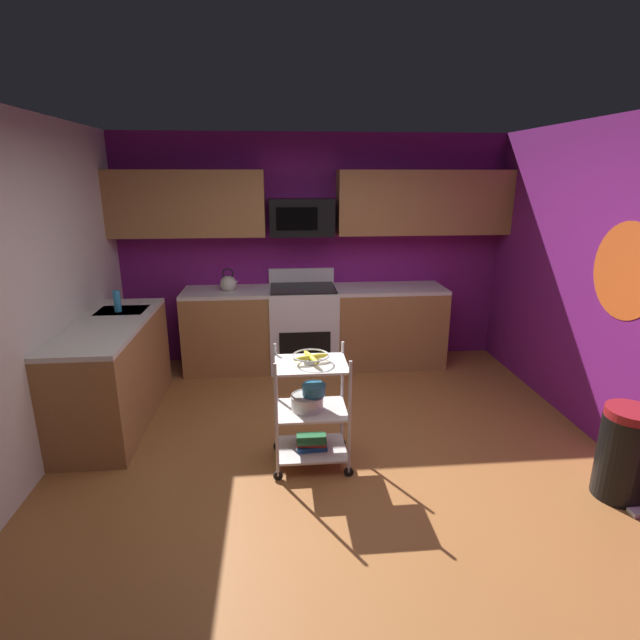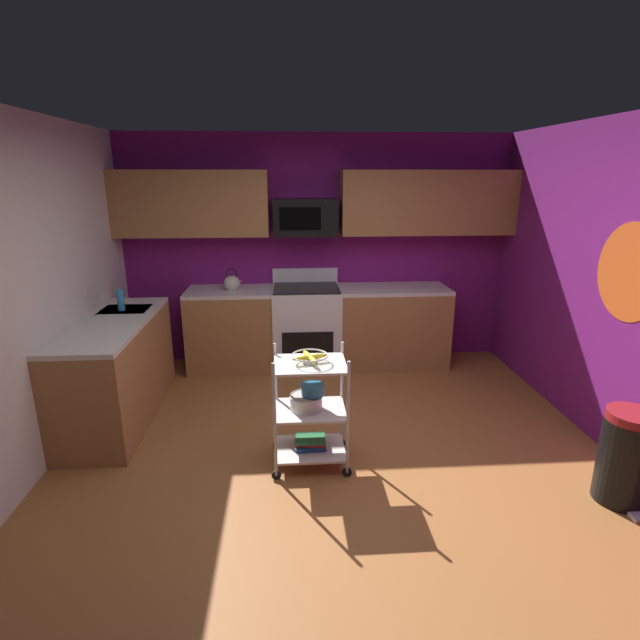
# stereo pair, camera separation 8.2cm
# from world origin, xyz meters

# --- Properties ---
(floor) EXTENTS (4.40, 4.80, 0.04)m
(floor) POSITION_xyz_m (0.00, 0.00, -0.02)
(floor) COLOR #995B2D
(floor) RESTS_ON ground
(wall_back) EXTENTS (4.52, 0.06, 2.60)m
(wall_back) POSITION_xyz_m (0.00, 2.43, 1.30)
(wall_back) COLOR #751970
(wall_back) RESTS_ON ground
(wall_left) EXTENTS (0.06, 4.80, 2.60)m
(wall_left) POSITION_xyz_m (-2.23, 0.00, 1.30)
(wall_left) COLOR silver
(wall_left) RESTS_ON ground
(wall_flower_decal) EXTENTS (0.00, 0.75, 0.75)m
(wall_flower_decal) POSITION_xyz_m (2.20, 0.16, 1.45)
(wall_flower_decal) COLOR #E5591E
(counter_run) EXTENTS (3.68, 2.31, 0.92)m
(counter_run) POSITION_xyz_m (-0.71, 1.67, 0.46)
(counter_run) COLOR #9E6B3D
(counter_run) RESTS_ON ground
(oven_range) EXTENTS (0.76, 0.65, 1.10)m
(oven_range) POSITION_xyz_m (-0.14, 2.10, 0.48)
(oven_range) COLOR white
(oven_range) RESTS_ON ground
(upper_cabinets) EXTENTS (4.40, 0.33, 0.70)m
(upper_cabinets) POSITION_xyz_m (0.03, 2.23, 1.85)
(upper_cabinets) COLOR #9E6B3D
(microwave) EXTENTS (0.70, 0.39, 0.40)m
(microwave) POSITION_xyz_m (-0.14, 2.21, 1.70)
(microwave) COLOR black
(rolling_cart) EXTENTS (0.59, 0.43, 0.91)m
(rolling_cart) POSITION_xyz_m (-0.20, 0.06, 0.45)
(rolling_cart) COLOR silver
(rolling_cart) RESTS_ON ground
(fruit_bowl) EXTENTS (0.27, 0.27, 0.07)m
(fruit_bowl) POSITION_xyz_m (-0.20, 0.06, 0.88)
(fruit_bowl) COLOR silver
(fruit_bowl) RESTS_ON rolling_cart
(mixing_bowl_large) EXTENTS (0.25, 0.25, 0.11)m
(mixing_bowl_large) POSITION_xyz_m (-0.23, 0.06, 0.52)
(mixing_bowl_large) COLOR silver
(mixing_bowl_large) RESTS_ON rolling_cart
(mixing_bowl_small) EXTENTS (0.18, 0.18, 0.08)m
(mixing_bowl_small) POSITION_xyz_m (-0.18, 0.07, 0.62)
(mixing_bowl_small) COLOR #338CBF
(mixing_bowl_small) RESTS_ON rolling_cart
(book_stack) EXTENTS (0.24, 0.17, 0.09)m
(book_stack) POSITION_xyz_m (-0.20, 0.06, 0.17)
(book_stack) COLOR #1E4C8C
(book_stack) RESTS_ON rolling_cart
(kettle) EXTENTS (0.21, 0.18, 0.26)m
(kettle) POSITION_xyz_m (-0.96, 2.10, 1.00)
(kettle) COLOR beige
(kettle) RESTS_ON counter_run
(dish_soap_bottle) EXTENTS (0.06, 0.06, 0.20)m
(dish_soap_bottle) POSITION_xyz_m (-1.92, 1.30, 1.02)
(dish_soap_bottle) COLOR #2D8CBF
(dish_soap_bottle) RESTS_ON counter_run
(trash_can) EXTENTS (0.34, 0.42, 0.66)m
(trash_can) POSITION_xyz_m (1.90, -0.53, 0.33)
(trash_can) COLOR black
(trash_can) RESTS_ON ground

